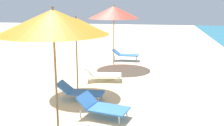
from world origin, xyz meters
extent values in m
cylinder|color=olive|center=(-0.02, 7.63, 1.18)|extent=(0.05, 0.05, 2.35)
cone|color=orange|center=(-0.02, 7.63, 2.62)|extent=(2.43, 2.43, 0.54)
sphere|color=olive|center=(-0.02, 7.63, 2.92)|extent=(0.06, 0.06, 0.06)
cube|color=blue|center=(0.99, 8.74, 0.24)|extent=(1.14, 0.88, 0.04)
cube|color=blue|center=(0.33, 8.88, 0.40)|extent=(0.49, 0.74, 0.32)
cylinder|color=silver|center=(1.45, 8.93, 0.11)|extent=(0.04, 0.04, 0.22)
cylinder|color=silver|center=(1.32, 8.37, 0.11)|extent=(0.04, 0.04, 0.22)
cylinder|color=silver|center=(0.35, 9.18, 0.11)|extent=(0.04, 0.04, 0.22)
cylinder|color=silver|center=(0.23, 8.61, 0.11)|extent=(0.04, 0.04, 0.22)
cylinder|color=olive|center=(-0.60, 10.98, 0.98)|extent=(0.05, 0.05, 1.95)
cone|color=orange|center=(-0.60, 10.98, 2.24)|extent=(2.29, 2.29, 0.57)
sphere|color=olive|center=(-0.60, 10.98, 2.56)|extent=(0.06, 0.06, 0.06)
cube|color=white|center=(0.26, 12.23, 0.21)|extent=(1.14, 0.80, 0.04)
cube|color=white|center=(-0.43, 12.13, 0.38)|extent=(0.45, 0.71, 0.33)
cylinder|color=silver|center=(0.65, 12.57, 0.10)|extent=(0.04, 0.04, 0.19)
cylinder|color=silver|center=(0.73, 12.01, 0.10)|extent=(0.04, 0.04, 0.19)
cylinder|color=silver|center=(-0.52, 12.41, 0.10)|extent=(0.04, 0.04, 0.19)
cylinder|color=silver|center=(-0.44, 11.85, 0.10)|extent=(0.04, 0.04, 0.19)
cube|color=blue|center=(0.04, 9.89, 0.25)|extent=(1.09, 0.58, 0.04)
cube|color=blue|center=(-0.69, 9.89, 0.41)|extent=(0.40, 0.58, 0.31)
cylinder|color=silver|center=(0.48, 10.13, 0.11)|extent=(0.04, 0.04, 0.23)
cylinder|color=silver|center=(0.48, 9.66, 0.11)|extent=(0.04, 0.04, 0.23)
cylinder|color=silver|center=(-0.73, 10.13, 0.11)|extent=(0.04, 0.04, 0.23)
cylinder|color=silver|center=(-0.73, 9.66, 0.11)|extent=(0.04, 0.04, 0.23)
cylinder|color=olive|center=(0.00, 15.05, 1.14)|extent=(0.05, 0.05, 2.27)
cone|color=#E54C38|center=(0.00, 15.05, 2.57)|extent=(2.46, 2.46, 0.60)
sphere|color=olive|center=(0.00, 15.05, 2.90)|extent=(0.06, 0.06, 0.06)
cube|color=blue|center=(0.63, 16.10, 0.29)|extent=(1.05, 0.64, 0.04)
cube|color=blue|center=(-0.07, 16.09, 0.44)|extent=(0.39, 0.63, 0.30)
cylinder|color=silver|center=(1.04, 16.37, 0.14)|extent=(0.04, 0.04, 0.27)
cylinder|color=silver|center=(1.05, 15.85, 0.14)|extent=(0.04, 0.04, 0.27)
cylinder|color=silver|center=(-0.11, 16.35, 0.14)|extent=(0.04, 0.04, 0.27)
cylinder|color=silver|center=(-0.09, 15.83, 0.14)|extent=(0.04, 0.04, 0.27)
camera|label=1|loc=(2.29, 2.09, 3.03)|focal=43.23mm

